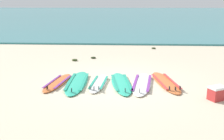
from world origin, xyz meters
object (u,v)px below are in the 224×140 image
object	(u,v)px
surfboard_0	(58,82)
surfboard_5	(166,82)
surfboard_2	(99,83)
cooler_box	(217,93)
surfboard_1	(77,82)
surfboard_3	(121,83)
surfboard_4	(142,83)

from	to	relation	value
surfboard_0	surfboard_5	bearing A→B (deg)	3.43
surfboard_0	surfboard_2	bearing A→B (deg)	-0.40
surfboard_0	cooler_box	bearing A→B (deg)	-14.15
surfboard_0	surfboard_1	bearing A→B (deg)	4.11
surfboard_2	surfboard_3	bearing A→B (deg)	3.45
surfboard_2	surfboard_4	xyz separation A→B (m)	(1.38, 0.03, -0.00)
surfboard_0	surfboard_3	xyz separation A→B (m)	(2.05, 0.03, -0.00)
surfboard_3	surfboard_4	size ratio (longest dim) A/B	0.98
surfboard_2	cooler_box	xyz separation A→B (m)	(3.33, -1.17, 0.16)
surfboard_4	surfboard_1	bearing A→B (deg)	179.43
surfboard_1	surfboard_2	size ratio (longest dim) A/B	1.31
surfboard_1	surfboard_4	xyz separation A→B (m)	(2.09, -0.02, 0.00)
surfboard_0	surfboard_2	xyz separation A→B (m)	(1.33, -0.01, 0.00)
surfboard_3	cooler_box	distance (m)	2.88
surfboard_5	cooler_box	world-z (taller)	cooler_box
surfboard_3	surfboard_2	bearing A→B (deg)	-176.55
surfboard_1	surfboard_4	distance (m)	2.09
surfboard_4	cooler_box	xyz separation A→B (m)	(1.94, -1.20, 0.16)
surfboard_1	surfboard_3	xyz separation A→B (m)	(1.43, -0.01, 0.00)
surfboard_3	surfboard_4	distance (m)	0.67
surfboard_2	surfboard_4	size ratio (longest dim) A/B	0.79
surfboard_3	cooler_box	size ratio (longest dim) A/B	4.41
surfboard_2	cooler_box	bearing A→B (deg)	-19.31
surfboard_2	surfboard_3	size ratio (longest dim) A/B	0.81
surfboard_3	surfboard_1	bearing A→B (deg)	179.56
surfboard_1	cooler_box	distance (m)	4.22
surfboard_4	surfboard_5	xyz separation A→B (m)	(0.77, 0.19, 0.00)
surfboard_1	surfboard_2	distance (m)	0.71
surfboard_5	surfboard_2	bearing A→B (deg)	-174.21
surfboard_2	surfboard_3	xyz separation A→B (m)	(0.72, 0.04, -0.00)
surfboard_5	surfboard_4	bearing A→B (deg)	-166.48
surfboard_2	surfboard_4	bearing A→B (deg)	1.39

